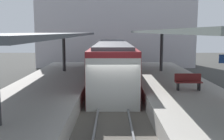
{
  "coord_description": "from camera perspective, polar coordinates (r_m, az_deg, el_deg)",
  "views": [
    {
      "loc": [
        -0.05,
        -13.56,
        4.04
      ],
      "look_at": [
        -0.04,
        4.66,
        1.5
      ],
      "focal_mm": 43.91,
      "sensor_mm": 36.0,
      "label": 1
    }
  ],
  "objects": [
    {
      "name": "canopy_right",
      "position": [
        15.45,
        14.53,
        7.58
      ],
      "size": [
        4.18,
        21.0,
        3.13
      ],
      "color": "#333335",
      "rests_on": "platform_right"
    },
    {
      "name": "track_ballast",
      "position": [
        14.12,
        0.17,
        -8.27
      ],
      "size": [
        3.2,
        28.0,
        0.2
      ],
      "primitive_type": "cube",
      "color": "#59544C",
      "rests_on": "ground_plane"
    },
    {
      "name": "station_building_backdrop",
      "position": [
        33.59,
        0.68,
        10.41
      ],
      "size": [
        18.0,
        6.0,
        11.0
      ],
      "primitive_type": "cube",
      "color": "#B7B2B7",
      "rests_on": "ground_plane"
    },
    {
      "name": "platform_bench",
      "position": [
        14.97,
        15.54,
        -2.27
      ],
      "size": [
        1.4,
        0.41,
        0.86
      ],
      "color": "black",
      "rests_on": "platform_right"
    },
    {
      "name": "ground_plane",
      "position": [
        14.15,
        0.17,
        -8.66
      ],
      "size": [
        80.0,
        80.0,
        0.0
      ],
      "primitive_type": "plane",
      "color": "#383835"
    },
    {
      "name": "canopy_left",
      "position": [
        15.42,
        -14.21,
        7.03
      ],
      "size": [
        4.18,
        21.0,
        2.98
      ],
      "color": "#333335",
      "rests_on": "platform_left"
    },
    {
      "name": "platform_right",
      "position": [
        14.53,
        15.43,
        -6.46
      ],
      "size": [
        4.4,
        28.0,
        1.0
      ],
      "primitive_type": "cube",
      "color": "#ADA8A0",
      "rests_on": "ground_plane"
    },
    {
      "name": "rail_far_side",
      "position": [
        14.09,
        3.13,
        -7.6
      ],
      "size": [
        0.08,
        28.0,
        0.14
      ],
      "primitive_type": "cube",
      "color": "slate",
      "rests_on": "track_ballast"
    },
    {
      "name": "platform_left",
      "position": [
        14.51,
        -15.11,
        -6.48
      ],
      "size": [
        4.4,
        28.0,
        1.0
      ],
      "primitive_type": "cube",
      "color": "#ADA8A0",
      "rests_on": "ground_plane"
    },
    {
      "name": "commuter_train",
      "position": [
        20.34,
        0.11,
        1.4
      ],
      "size": [
        2.78,
        14.68,
        3.1
      ],
      "color": "maroon",
      "rests_on": "track_ballast"
    },
    {
      "name": "rail_near_side",
      "position": [
        14.09,
        -2.78,
        -7.6
      ],
      "size": [
        0.08,
        28.0,
        0.14
      ],
      "primitive_type": "cube",
      "color": "slate",
      "rests_on": "track_ballast"
    }
  ]
}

